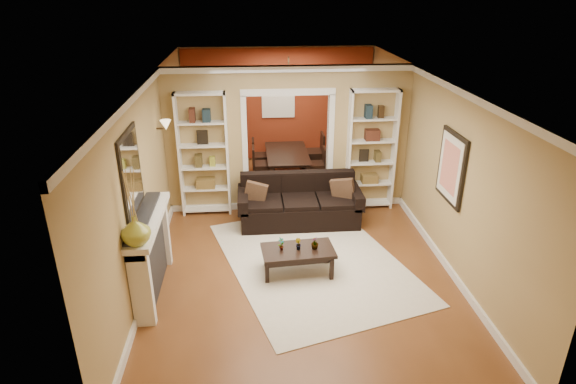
{
  "coord_description": "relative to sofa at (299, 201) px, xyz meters",
  "views": [
    {
      "loc": [
        -0.71,
        -7.36,
        4.02
      ],
      "look_at": [
        -0.16,
        -0.8,
        1.16
      ],
      "focal_mm": 30.0,
      "sensor_mm": 36.0,
      "label": 1
    }
  ],
  "objects": [
    {
      "name": "sofa",
      "position": [
        0.0,
        0.0,
        0.0
      ],
      "size": [
        2.2,
        0.95,
        0.86
      ],
      "primitive_type": "cube",
      "color": "black",
      "rests_on": "floor"
    },
    {
      "name": "wall_sconce",
      "position": [
        -2.3,
        0.1,
        1.4
      ],
      "size": [
        0.18,
        0.18,
        0.22
      ],
      "primitive_type": "cube",
      "color": "#FFE0A5",
      "rests_on": "wall_left"
    },
    {
      "name": "dining_chair_se",
      "position": [
        0.54,
        2.56,
        0.04
      ],
      "size": [
        0.61,
        0.61,
        0.94
      ],
      "primitive_type": "cube",
      "rotation": [
        0.0,
        0.0,
        -1.15
      ],
      "color": "black",
      "rests_on": "floor"
    },
    {
      "name": "plant_left",
      "position": [
        -0.44,
        -1.65,
        0.08
      ],
      "size": [
        0.13,
        0.13,
        0.2
      ],
      "primitive_type": "imported",
      "rotation": [
        0.0,
        0.0,
        0.82
      ],
      "color": "#336626",
      "rests_on": "coffee_table"
    },
    {
      "name": "area_rug",
      "position": [
        0.08,
        -1.36,
        -0.42
      ],
      "size": [
        3.39,
        4.06,
        0.01
      ],
      "primitive_type": "cube",
      "rotation": [
        0.0,
        0.0,
        0.29
      ],
      "color": "silver",
      "rests_on": "floor"
    },
    {
      "name": "ceiling",
      "position": [
        -0.15,
        -0.45,
        2.27
      ],
      "size": [
        8.0,
        8.0,
        0.0
      ],
      "primitive_type": "plane",
      "rotation": [
        3.14,
        0.0,
        0.0
      ],
      "color": "white",
      "rests_on": "ground"
    },
    {
      "name": "framed_art",
      "position": [
        2.06,
        -1.45,
        1.12
      ],
      "size": [
        0.04,
        0.85,
        1.05
      ],
      "primitive_type": "cube",
      "color": "black",
      "rests_on": "wall_right"
    },
    {
      "name": "plant_center",
      "position": [
        -0.2,
        -1.65,
        0.06
      ],
      "size": [
        0.12,
        0.12,
        0.17
      ],
      "primitive_type": "imported",
      "rotation": [
        0.0,
        0.0,
        2.21
      ],
      "color": "#336626",
      "rests_on": "coffee_table"
    },
    {
      "name": "pillow_right",
      "position": [
        0.78,
        -0.02,
        0.2
      ],
      "size": [
        0.42,
        0.28,
        0.41
      ],
      "primitive_type": "cube",
      "rotation": [
        0.0,
        0.0,
        -0.45
      ],
      "color": "brown",
      "rests_on": "sofa"
    },
    {
      "name": "plant_right",
      "position": [
        0.05,
        -1.65,
        0.07
      ],
      "size": [
        0.15,
        0.15,
        0.2
      ],
      "primitive_type": "imported",
      "rotation": [
        0.0,
        0.0,
        4.26
      ],
      "color": "#336626",
      "rests_on": "coffee_table"
    },
    {
      "name": "dining_chair_ne",
      "position": [
        0.54,
        1.96,
        -0.04
      ],
      "size": [
        0.47,
        0.47,
        0.79
      ],
      "primitive_type": "cube",
      "rotation": [
        0.0,
        0.0,
        -1.81
      ],
      "color": "black",
      "rests_on": "floor"
    },
    {
      "name": "dining_window",
      "position": [
        -0.15,
        3.48,
        1.12
      ],
      "size": [
        0.78,
        0.03,
        0.98
      ],
      "primitive_type": "cube",
      "color": "#8CA5CC",
      "rests_on": "wall_back"
    },
    {
      "name": "dining_chair_sw",
      "position": [
        -0.56,
        2.56,
        -0.02
      ],
      "size": [
        0.48,
        0.48,
        0.83
      ],
      "primitive_type": "cube",
      "rotation": [
        0.0,
        0.0,
        1.77
      ],
      "color": "black",
      "rests_on": "floor"
    },
    {
      "name": "dining_chair_nw",
      "position": [
        -0.56,
        1.96,
        -0.0
      ],
      "size": [
        0.49,
        0.49,
        0.85
      ],
      "primitive_type": "cube",
      "rotation": [
        0.0,
        0.0,
        1.76
      ],
      "color": "black",
      "rests_on": "floor"
    },
    {
      "name": "dining_table",
      "position": [
        -0.01,
        2.26,
        -0.14
      ],
      "size": [
        1.65,
        0.92,
        0.58
      ],
      "primitive_type": "imported",
      "rotation": [
        0.0,
        0.0,
        1.57
      ],
      "color": "black",
      "rests_on": "floor"
    },
    {
      "name": "wall_left",
      "position": [
        -2.4,
        -0.45,
        0.92
      ],
      "size": [
        0.0,
        8.0,
        8.0
      ],
      "primitive_type": "plane",
      "rotation": [
        1.57,
        0.0,
        1.57
      ],
      "color": "tan",
      "rests_on": "ground"
    },
    {
      "name": "mirror",
      "position": [
        -2.38,
        -1.95,
        1.37
      ],
      "size": [
        0.03,
        0.95,
        1.1
      ],
      "primitive_type": "cube",
      "color": "silver",
      "rests_on": "wall_left"
    },
    {
      "name": "floor",
      "position": [
        -0.15,
        -0.45,
        -0.43
      ],
      "size": [
        8.0,
        8.0,
        0.0
      ],
      "primitive_type": "plane",
      "color": "brown",
      "rests_on": "ground"
    },
    {
      "name": "vase",
      "position": [
        -2.24,
        -2.65,
        0.91
      ],
      "size": [
        0.38,
        0.38,
        0.36
      ],
      "primitive_type": "imported",
      "rotation": [
        0.0,
        0.0,
        -0.1
      ],
      "color": "#979F33",
      "rests_on": "fireplace"
    },
    {
      "name": "partition_wall",
      "position": [
        -0.15,
        0.75,
        0.92
      ],
      "size": [
        4.5,
        0.15,
        2.7
      ],
      "primitive_type": "cube",
      "color": "tan",
      "rests_on": "floor"
    },
    {
      "name": "chandelier",
      "position": [
        -0.15,
        2.25,
        1.59
      ],
      "size": [
        0.5,
        0.5,
        0.3
      ],
      "primitive_type": "cube",
      "color": "#3A2B1A",
      "rests_on": "ceiling"
    },
    {
      "name": "bookshelf_left",
      "position": [
        -1.7,
        0.58,
        0.72
      ],
      "size": [
        0.9,
        0.3,
        2.3
      ],
      "primitive_type": "cube",
      "color": "white",
      "rests_on": "floor"
    },
    {
      "name": "pillow_left",
      "position": [
        -0.78,
        -0.02,
        0.18
      ],
      "size": [
        0.4,
        0.18,
        0.38
      ],
      "primitive_type": "cube",
      "rotation": [
        0.0,
        0.0,
        -0.2
      ],
      "color": "brown",
      "rests_on": "sofa"
    },
    {
      "name": "wall_right",
      "position": [
        2.1,
        -0.45,
        0.92
      ],
      "size": [
        0.0,
        8.0,
        8.0
      ],
      "primitive_type": "plane",
      "rotation": [
        1.57,
        0.0,
        -1.57
      ],
      "color": "tan",
      "rests_on": "ground"
    },
    {
      "name": "bookshelf_right",
      "position": [
        1.4,
        0.58,
        0.72
      ],
      "size": [
        0.9,
        0.3,
        2.3
      ],
      "primitive_type": "cube",
      "color": "white",
      "rests_on": "floor"
    },
    {
      "name": "red_back_panel",
      "position": [
        -0.15,
        3.52,
        0.89
      ],
      "size": [
        4.44,
        0.04,
        2.64
      ],
      "primitive_type": "cube",
      "color": "maroon",
      "rests_on": "floor"
    },
    {
      "name": "wall_back",
      "position": [
        -0.15,
        3.55,
        0.92
      ],
      "size": [
        8.0,
        0.0,
        8.0
      ],
      "primitive_type": "plane",
      "rotation": [
        1.57,
        0.0,
        0.0
      ],
      "color": "tan",
      "rests_on": "ground"
    },
    {
      "name": "coffee_table",
      "position": [
        -0.2,
        -1.65,
        -0.23
      ],
      "size": [
        1.11,
        0.66,
        0.4
      ],
      "primitive_type": "cube",
      "rotation": [
        0.0,
        0.0,
        0.08
      ],
      "color": "black",
      "rests_on": "floor"
    },
    {
      "name": "fireplace",
      "position": [
        -2.24,
        -1.95,
        0.15
      ],
      "size": [
        0.32,
        1.7,
        1.16
      ],
      "primitive_type": "cube",
      "color": "white",
      "rests_on": "floor"
    },
    {
      "name": "wall_front",
      "position": [
        -0.15,
        -4.45,
        0.92
      ],
      "size": [
        8.0,
        0.0,
        8.0
      ],
      "primitive_type": "plane",
      "rotation": [
        -1.57,
        0.0,
        0.0
      ],
      "color": "tan",
      "rests_on": "ground"
    }
  ]
}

